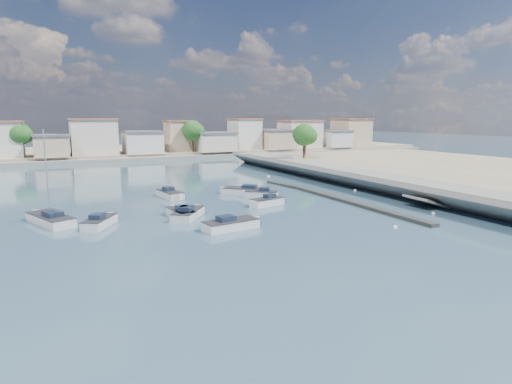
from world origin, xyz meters
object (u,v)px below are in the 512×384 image
(motorboat_b, at_px, (189,214))
(motorboat_e, at_px, (101,222))
(motorboat_a, at_px, (180,213))
(sailboat, at_px, (49,219))
(motorboat_d, at_px, (265,202))
(motorboat_c, at_px, (243,191))
(motorboat_h, at_px, (233,225))
(motorboat_g, at_px, (171,195))
(motorboat_f, at_px, (260,194))

(motorboat_b, height_order, motorboat_e, same)
(motorboat_a, xyz_separation_m, motorboat_b, (0.76, -0.54, -0.00))
(motorboat_e, height_order, sailboat, sailboat)
(motorboat_d, height_order, sailboat, sailboat)
(sailboat, bearing_deg, motorboat_c, 15.91)
(motorboat_d, relative_size, motorboat_e, 0.99)
(motorboat_d, height_order, motorboat_h, same)
(motorboat_a, xyz_separation_m, motorboat_d, (10.30, 1.42, -0.00))
(motorboat_b, xyz_separation_m, motorboat_c, (10.25, 9.89, 0.00))
(motorboat_c, xyz_separation_m, motorboat_e, (-18.57, -9.73, -0.00))
(motorboat_e, relative_size, motorboat_g, 0.84)
(motorboat_e, height_order, motorboat_h, same)
(motorboat_g, height_order, sailboat, sailboat)
(motorboat_c, height_order, sailboat, sailboat)
(motorboat_d, bearing_deg, motorboat_a, -172.13)
(motorboat_f, xyz_separation_m, motorboat_h, (-8.81, -12.81, 0.00))
(motorboat_e, bearing_deg, motorboat_f, 18.88)
(motorboat_c, bearing_deg, motorboat_h, -116.49)
(motorboat_c, bearing_deg, motorboat_b, -136.05)
(motorboat_h, distance_m, sailboat, 17.63)
(motorboat_b, distance_m, motorboat_d, 9.74)
(motorboat_a, height_order, motorboat_e, same)
(motorboat_b, distance_m, motorboat_g, 11.33)
(motorboat_a, bearing_deg, sailboat, 166.54)
(motorboat_c, distance_m, motorboat_g, 9.31)
(motorboat_g, bearing_deg, motorboat_f, -23.85)
(motorboat_d, bearing_deg, motorboat_b, -168.39)
(sailboat, bearing_deg, motorboat_f, 8.26)
(motorboat_e, distance_m, motorboat_g, 14.54)
(motorboat_d, bearing_deg, motorboat_f, 71.65)
(motorboat_e, xyz_separation_m, sailboat, (-4.29, 3.21, 0.03))
(motorboat_b, xyz_separation_m, motorboat_h, (2.34, -5.99, 0.00))
(motorboat_b, xyz_separation_m, motorboat_g, (1.05, 11.28, 0.00))
(motorboat_f, distance_m, sailboat, 24.00)
(motorboat_d, distance_m, motorboat_h, 10.72)
(motorboat_g, bearing_deg, sailboat, -149.91)
(motorboat_a, xyz_separation_m, motorboat_f, (11.91, 6.28, -0.00))
(motorboat_a, distance_m, motorboat_g, 10.90)
(motorboat_d, distance_m, motorboat_g, 12.61)
(motorboat_a, relative_size, motorboat_d, 1.05)
(motorboat_f, relative_size, sailboat, 0.47)
(motorboat_e, distance_m, motorboat_h, 12.30)
(motorboat_e, bearing_deg, motorboat_h, -29.99)
(motorboat_b, relative_size, motorboat_f, 1.19)
(motorboat_f, bearing_deg, motorboat_h, -124.51)
(motorboat_f, xyz_separation_m, sailboat, (-23.75, -3.45, 0.03))
(sailboat, bearing_deg, motorboat_b, -14.97)
(motorboat_b, bearing_deg, motorboat_h, -68.64)
(motorboat_a, distance_m, motorboat_c, 14.45)
(motorboat_f, height_order, motorboat_g, same)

